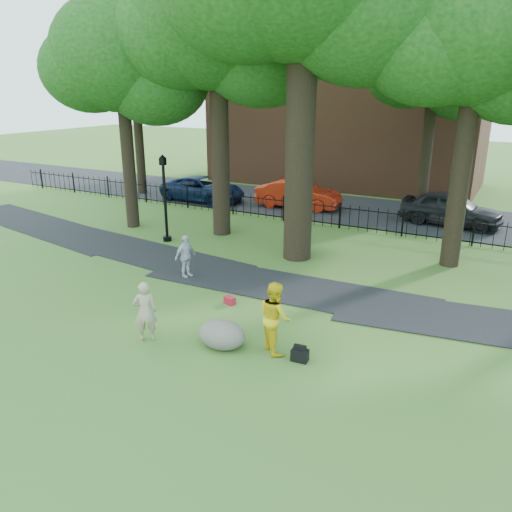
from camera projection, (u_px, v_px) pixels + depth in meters
The scene contains 16 objects.
ground at pixel (197, 327), 14.22m from camera, with size 120.00×120.00×0.00m, color #456824.
footpath at pixel (286, 288), 17.01m from camera, with size 36.00×2.60×0.03m, color black.
street at pixel (363, 211), 27.53m from camera, with size 80.00×7.00×0.02m, color black.
iron_fence at pixel (340, 216), 24.01m from camera, with size 44.00×0.04×1.20m.
brick_building at pixel (347, 95), 34.06m from camera, with size 18.00×8.00×12.00m, color brown.
tree_row at pixel (331, 39), 18.35m from camera, with size 26.82×7.96×12.42m.
woman at pixel (145, 311), 13.25m from camera, with size 0.61×0.40×1.68m, color tan.
man at pixel (275, 317), 12.69m from camera, with size 0.92×0.71×1.89m, color yellow.
pedestrian at pixel (185, 256), 17.73m from camera, with size 0.91×0.38×1.56m, color silver.
boulder at pixel (222, 333), 13.09m from camera, with size 1.30×0.98×0.76m, color slate.
lamppost at pixel (165, 200), 21.60m from camera, with size 0.38×0.38×3.81m.
backpack at pixel (300, 355), 12.42m from camera, with size 0.42×0.26×0.31m, color black.
red_bag at pixel (230, 301), 15.69m from camera, with size 0.35×0.22×0.24m, color maroon.
red_sedan at pixel (298, 194), 28.01m from camera, with size 1.66×4.75×1.56m, color #B7220E.
navy_van at pixel (203, 189), 29.77m from camera, with size 2.40×5.20×1.45m, color #0C1B3C.
grey_car at pixel (451, 209), 24.47m from camera, with size 1.94×4.82×1.64m, color black.
Camera 1 is at (7.61, -10.44, 6.50)m, focal length 35.00 mm.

